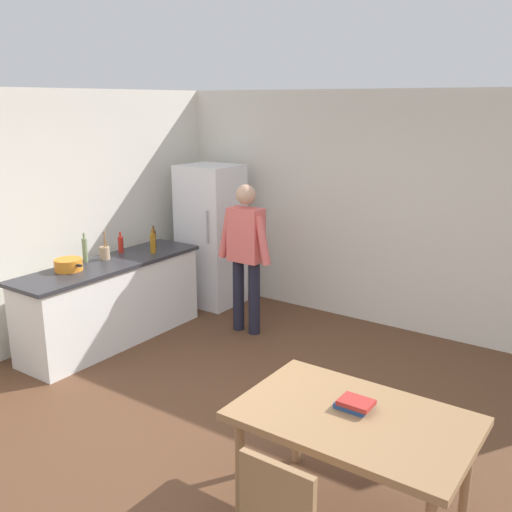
# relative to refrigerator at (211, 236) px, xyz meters

# --- Properties ---
(ground_plane) EXTENTS (14.00, 14.00, 0.00)m
(ground_plane) POSITION_rel_refrigerator_xyz_m (1.90, -2.40, -0.90)
(ground_plane) COLOR brown
(wall_back) EXTENTS (6.40, 0.12, 2.70)m
(wall_back) POSITION_rel_refrigerator_xyz_m (1.90, 0.60, 0.45)
(wall_back) COLOR silver
(wall_back) RESTS_ON ground_plane
(wall_left) EXTENTS (0.12, 5.60, 2.70)m
(wall_left) POSITION_rel_refrigerator_xyz_m (-0.70, -2.20, 0.45)
(wall_left) COLOR silver
(wall_left) RESTS_ON ground_plane
(kitchen_counter) EXTENTS (0.64, 2.20, 0.90)m
(kitchen_counter) POSITION_rel_refrigerator_xyz_m (-0.10, -1.60, -0.45)
(kitchen_counter) COLOR white
(kitchen_counter) RESTS_ON ground_plane
(refrigerator) EXTENTS (0.70, 0.67, 1.80)m
(refrigerator) POSITION_rel_refrigerator_xyz_m (0.00, 0.00, 0.00)
(refrigerator) COLOR white
(refrigerator) RESTS_ON ground_plane
(person) EXTENTS (0.70, 0.22, 1.70)m
(person) POSITION_rel_refrigerator_xyz_m (0.95, -0.55, 0.08)
(person) COLOR #1E1E2D
(person) RESTS_ON ground_plane
(dining_table) EXTENTS (1.40, 0.90, 0.75)m
(dining_table) POSITION_rel_refrigerator_xyz_m (3.30, -2.70, -0.23)
(dining_table) COLOR #9E754C
(dining_table) RESTS_ON ground_plane
(cooking_pot) EXTENTS (0.40, 0.28, 0.12)m
(cooking_pot) POSITION_rel_refrigerator_xyz_m (-0.20, -2.05, 0.06)
(cooking_pot) COLOR orange
(cooking_pot) RESTS_ON kitchen_counter
(utensil_jar) EXTENTS (0.11, 0.11, 0.32)m
(utensil_jar) POSITION_rel_refrigerator_xyz_m (-0.22, -1.55, 0.08)
(utensil_jar) COLOR tan
(utensil_jar) RESTS_ON kitchen_counter
(bottle_beer_brown) EXTENTS (0.06, 0.06, 0.26)m
(bottle_beer_brown) POSITION_rel_refrigerator_xyz_m (-0.16, -0.86, 0.11)
(bottle_beer_brown) COLOR #5B3314
(bottle_beer_brown) RESTS_ON kitchen_counter
(bottle_sauce_red) EXTENTS (0.06, 0.06, 0.24)m
(bottle_sauce_red) POSITION_rel_refrigerator_xyz_m (-0.31, -1.24, 0.10)
(bottle_sauce_red) COLOR #B22319
(bottle_sauce_red) RESTS_ON kitchen_counter
(bottle_oil_amber) EXTENTS (0.06, 0.06, 0.28)m
(bottle_oil_amber) POSITION_rel_refrigerator_xyz_m (0.01, -1.05, 0.12)
(bottle_oil_amber) COLOR #996619
(bottle_oil_amber) RESTS_ON kitchen_counter
(bottle_vinegar_tall) EXTENTS (0.06, 0.06, 0.32)m
(bottle_vinegar_tall) POSITION_rel_refrigerator_xyz_m (-0.31, -1.74, 0.14)
(bottle_vinegar_tall) COLOR gray
(bottle_vinegar_tall) RESTS_ON kitchen_counter
(book_stack) EXTENTS (0.22, 0.20, 0.06)m
(book_stack) POSITION_rel_refrigerator_xyz_m (3.27, -2.62, -0.12)
(book_stack) COLOR #284C8E
(book_stack) RESTS_ON dining_table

